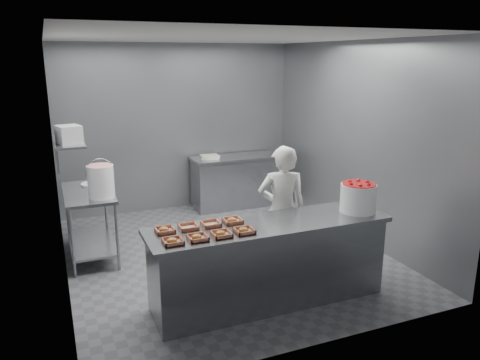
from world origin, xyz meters
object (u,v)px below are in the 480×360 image
prep_table (90,214)px  glaze_bucket (101,181)px  back_counter (234,181)px  tray_5 (188,227)px  tray_3 (244,230)px  service_counter (269,262)px  tray_7 (232,220)px  worker (282,210)px  appliance (69,135)px  tray_4 (165,230)px  tray_0 (173,241)px  strawberry_tub (358,197)px  tray_1 (197,237)px  tray_2 (221,234)px  tray_6 (211,224)px

prep_table → glaze_bucket: glaze_bucket is taller
back_counter → tray_5: bearing=-119.3°
tray_3 → prep_table: bearing=121.5°
service_counter → tray_7: 0.61m
service_counter → tray_3: size_ratio=13.88×
worker → appliance: bearing=-10.2°
glaze_bucket → tray_4: bearing=-73.5°
prep_table → tray_7: bearing=-54.2°
service_counter → tray_4: size_ratio=13.88×
tray_3 → tray_5: size_ratio=1.00×
tray_0 → appliance: bearing=111.0°
strawberry_tub → glaze_bucket: size_ratio=0.81×
tray_1 → worker: size_ratio=0.12×
tray_2 → worker: bearing=35.7°
tray_2 → appliance: size_ratio=0.65×
tray_4 → tray_3: bearing=-23.4°
tray_3 → tray_7: (0.00, 0.31, 0.00)m
tray_1 → worker: (1.29, 0.76, -0.13)m
glaze_bucket → tray_7: bearing=-51.7°
tray_2 → tray_3: same height
tray_3 → tray_1: bearing=180.0°
service_counter → tray_1: 0.97m
tray_2 → glaze_bucket: bearing=117.2°
tray_2 → tray_6: 0.31m
tray_7 → appliance: bearing=132.0°
tray_5 → appliance: 2.05m
service_counter → tray_4: tray_4 is taller
back_counter → tray_0: (-1.98, -3.41, 0.47)m
service_counter → strawberry_tub: 1.23m
tray_6 → glaze_bucket: (-0.92, 1.46, 0.19)m
prep_table → tray_3: 2.49m
tray_2 → tray_6: tray_2 is taller
tray_3 → service_counter: bearing=23.6°
service_counter → worker: bearing=52.9°
strawberry_tub → tray_2: bearing=-176.0°
worker → strawberry_tub: worker is taller
service_counter → tray_6: bearing=165.3°
worker → tray_2: bearing=53.0°
worker → glaze_bucket: (-1.96, 1.02, 0.32)m
tray_1 → tray_7: bearing=33.0°
tray_7 → prep_table: bearing=125.8°
service_counter → tray_7: size_ratio=13.88×
worker → tray_5: bearing=36.3°
tray_6 → service_counter: bearing=-14.7°
tray_3 → tray_6: size_ratio=1.00×
back_counter → tray_2: bearing=-113.7°
prep_table → tray_2: bearing=-63.4°
tray_5 → strawberry_tub: (1.90, -0.20, 0.15)m
tray_2 → tray_5: size_ratio=1.00×
tray_0 → worker: worker is taller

